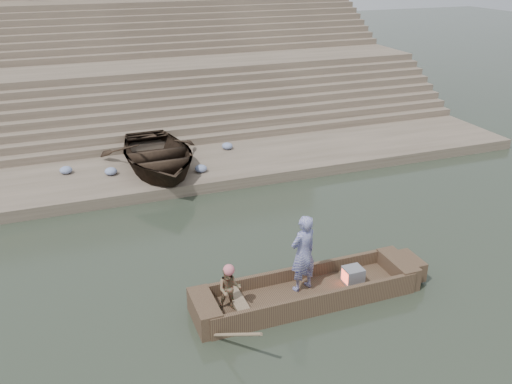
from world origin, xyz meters
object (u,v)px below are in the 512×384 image
main_rowboat (307,296)px  standing_man (303,253)px  beached_rowboat (157,155)px  rowing_man (229,289)px  television (353,275)px

main_rowboat → standing_man: bearing=105.4°
main_rowboat → beached_rowboat: beached_rowboat is taller
standing_man → beached_rowboat: standing_man is taller
standing_man → rowing_man: standing_man is taller
standing_man → television: standing_man is taller
rowing_man → television: bearing=15.9°
standing_man → television: size_ratio=4.27×
standing_man → rowing_man: size_ratio=1.75×
standing_man → rowing_man: bearing=-9.5°
rowing_man → main_rowboat: bearing=15.9°
rowing_man → standing_man: bearing=21.7°
standing_man → rowing_man: 1.96m
rowing_man → beached_rowboat: (0.11, 8.81, 0.16)m
standing_man → beached_rowboat: size_ratio=0.38×
main_rowboat → beached_rowboat: size_ratio=0.96×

